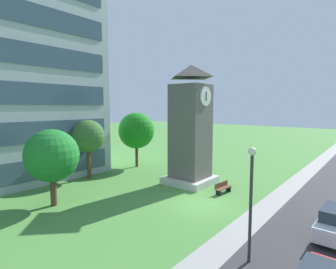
{
  "coord_description": "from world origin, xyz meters",
  "views": [
    {
      "loc": [
        -16.17,
        -9.84,
        6.95
      ],
      "look_at": [
        1.95,
        4.57,
        4.54
      ],
      "focal_mm": 29.02,
      "sensor_mm": 36.0,
      "label": 1
    }
  ],
  "objects_px": {
    "park_bench": "(223,188)",
    "tree_by_building": "(52,156)",
    "street_lamp": "(251,191)",
    "clock_tower": "(190,131)",
    "tree_streetside": "(136,131)",
    "tree_near_tower": "(88,136)"
  },
  "relations": [
    {
      "from": "park_bench",
      "to": "tree_by_building",
      "type": "height_order",
      "value": "tree_by_building"
    },
    {
      "from": "tree_by_building",
      "to": "street_lamp",
      "type": "bearing_deg",
      "value": -82.35
    },
    {
      "from": "park_bench",
      "to": "clock_tower",
      "type": "bearing_deg",
      "value": 78.1
    },
    {
      "from": "park_bench",
      "to": "street_lamp",
      "type": "distance_m",
      "value": 10.07
    },
    {
      "from": "clock_tower",
      "to": "tree_by_building",
      "type": "xyz_separation_m",
      "value": [
        -10.61,
        4.39,
        -1.18
      ]
    },
    {
      "from": "tree_streetside",
      "to": "clock_tower",
      "type": "bearing_deg",
      "value": -101.82
    },
    {
      "from": "street_lamp",
      "to": "tree_streetside",
      "type": "distance_m",
      "value": 20.64
    },
    {
      "from": "tree_streetside",
      "to": "tree_near_tower",
      "type": "height_order",
      "value": "tree_streetside"
    },
    {
      "from": "street_lamp",
      "to": "tree_streetside",
      "type": "relative_size",
      "value": 0.83
    },
    {
      "from": "tree_streetside",
      "to": "tree_by_building",
      "type": "relative_size",
      "value": 1.16
    },
    {
      "from": "tree_near_tower",
      "to": "park_bench",
      "type": "bearing_deg",
      "value": -72.01
    },
    {
      "from": "street_lamp",
      "to": "tree_by_building",
      "type": "relative_size",
      "value": 0.96
    },
    {
      "from": "clock_tower",
      "to": "tree_near_tower",
      "type": "height_order",
      "value": "clock_tower"
    },
    {
      "from": "clock_tower",
      "to": "tree_by_building",
      "type": "bearing_deg",
      "value": 157.51
    },
    {
      "from": "tree_streetside",
      "to": "tree_by_building",
      "type": "xyz_separation_m",
      "value": [
        -12.41,
        -4.22,
        -0.65
      ]
    },
    {
      "from": "tree_streetside",
      "to": "tree_by_building",
      "type": "height_order",
      "value": "tree_streetside"
    },
    {
      "from": "clock_tower",
      "to": "park_bench",
      "type": "relative_size",
      "value": 5.73
    },
    {
      "from": "tree_streetside",
      "to": "tree_near_tower",
      "type": "distance_m",
      "value": 6.54
    },
    {
      "from": "park_bench",
      "to": "tree_by_building",
      "type": "bearing_deg",
      "value": 140.64
    },
    {
      "from": "park_bench",
      "to": "tree_by_building",
      "type": "relative_size",
      "value": 0.34
    },
    {
      "from": "clock_tower",
      "to": "park_bench",
      "type": "bearing_deg",
      "value": -101.9
    },
    {
      "from": "clock_tower",
      "to": "street_lamp",
      "type": "distance_m",
      "value": 12.72
    }
  ]
}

